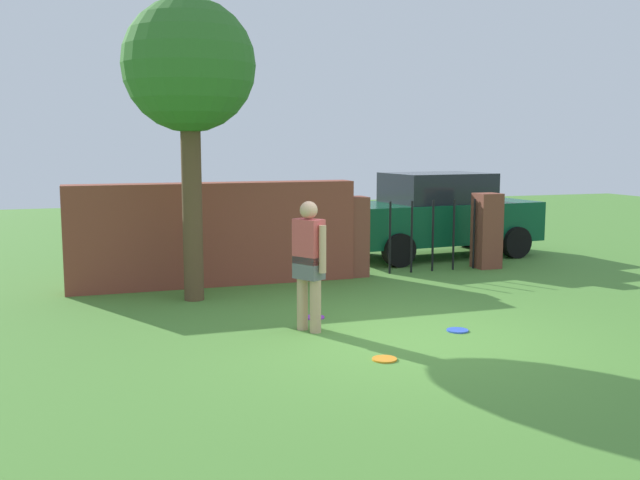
{
  "coord_description": "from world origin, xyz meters",
  "views": [
    {
      "loc": [
        -3.63,
        -7.67,
        2.31
      ],
      "look_at": [
        -0.47,
        1.64,
        1.0
      ],
      "focal_mm": 40.57,
      "sensor_mm": 36.0,
      "label": 1
    }
  ],
  "objects_px": {
    "frisbee_purple": "(314,317)",
    "tree": "(189,70)",
    "person": "(309,260)",
    "frisbee_blue": "(457,330)",
    "frisbee_orange": "(385,359)",
    "car": "(436,215)"
  },
  "relations": [
    {
      "from": "person",
      "to": "frisbee_blue",
      "type": "bearing_deg",
      "value": 41.11
    },
    {
      "from": "person",
      "to": "frisbee_blue",
      "type": "distance_m",
      "value": 2.05
    },
    {
      "from": "person",
      "to": "car",
      "type": "xyz_separation_m",
      "value": [
        4.34,
        4.89,
        -0.04
      ]
    },
    {
      "from": "person",
      "to": "frisbee_purple",
      "type": "bearing_deg",
      "value": 126.28
    },
    {
      "from": "car",
      "to": "frisbee_blue",
      "type": "relative_size",
      "value": 16.03
    },
    {
      "from": "frisbee_purple",
      "to": "tree",
      "type": "bearing_deg",
      "value": 129.12
    },
    {
      "from": "car",
      "to": "frisbee_orange",
      "type": "height_order",
      "value": "car"
    },
    {
      "from": "frisbee_purple",
      "to": "person",
      "type": "bearing_deg",
      "value": -114.01
    },
    {
      "from": "tree",
      "to": "car",
      "type": "bearing_deg",
      "value": 25.91
    },
    {
      "from": "person",
      "to": "frisbee_orange",
      "type": "relative_size",
      "value": 6.0
    },
    {
      "from": "tree",
      "to": "person",
      "type": "xyz_separation_m",
      "value": [
        1.07,
        -2.27,
        -2.46
      ]
    },
    {
      "from": "frisbee_orange",
      "to": "person",
      "type": "bearing_deg",
      "value": 105.57
    },
    {
      "from": "frisbee_blue",
      "to": "frisbee_orange",
      "type": "bearing_deg",
      "value": -148.75
    },
    {
      "from": "person",
      "to": "frisbee_orange",
      "type": "bearing_deg",
      "value": -14.14
    },
    {
      "from": "frisbee_blue",
      "to": "person",
      "type": "bearing_deg",
      "value": 160.82
    },
    {
      "from": "tree",
      "to": "frisbee_orange",
      "type": "height_order",
      "value": "tree"
    },
    {
      "from": "frisbee_orange",
      "to": "car",
      "type": "bearing_deg",
      "value": 58.07
    },
    {
      "from": "person",
      "to": "frisbee_orange",
      "type": "height_order",
      "value": "person"
    },
    {
      "from": "tree",
      "to": "frisbee_blue",
      "type": "xyz_separation_m",
      "value": [
        2.82,
        -2.87,
        -3.35
      ]
    },
    {
      "from": "frisbee_blue",
      "to": "frisbee_purple",
      "type": "bearing_deg",
      "value": 140.34
    },
    {
      "from": "tree",
      "to": "frisbee_orange",
      "type": "distance_m",
      "value": 5.2
    },
    {
      "from": "person",
      "to": "car",
      "type": "distance_m",
      "value": 6.54
    }
  ]
}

